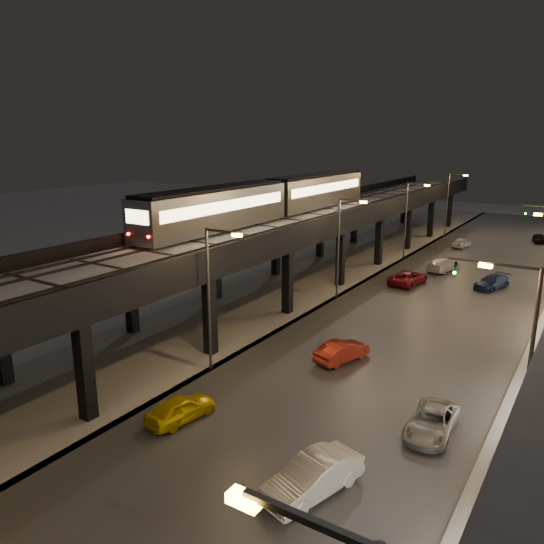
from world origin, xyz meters
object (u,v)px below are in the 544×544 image
Objects in this scene: car_onc_dark at (432,423)px; car_far_white at (462,243)px; car_taxi at (181,409)px; car_mid_dark at (443,265)px; car_near_white at (342,352)px; car_onc_silver at (313,477)px; car_onc_white at (492,283)px; car_onc_red at (539,239)px; car_mid_silver at (408,278)px; subway_train at (273,198)px.

car_far_white is at bearing 99.21° from car_onc_dark.
car_mid_dark is at bearing -85.23° from car_taxi.
car_near_white is 13.43m from car_onc_silver.
car_onc_dark is at bearing -66.34° from car_onc_white.
car_onc_silver is 1.31× the size of car_onc_red.
car_taxi is at bearing 94.69° from car_mid_dark.
car_taxi is at bearing -85.70° from car_onc_white.
car_onc_white is at bearing 105.88° from car_onc_silver.
car_mid_silver is 30.77m from car_onc_red.
car_taxi is 0.89× the size of car_onc_white.
car_onc_red is at bearing -90.10° from car_taxi.
car_mid_silver reaches higher than car_onc_red.
car_onc_white is at bearing 24.98° from subway_train.
car_onc_dark is at bearing 118.46° from car_mid_silver.
car_mid_silver is at bearing -83.70° from car_taxi.
car_taxi is 38.54m from car_mid_dark.
car_near_white is at bearing -44.75° from subway_train.
car_far_white is (-1.25, 13.80, -0.10)m from car_mid_dark.
car_mid_silver is 1.14× the size of car_onc_dark.
car_mid_dark is (1.37, 7.24, 0.01)m from car_mid_silver.
car_near_white reaches higher than car_taxi.
car_onc_dark is 1.02× the size of car_onc_white.
car_taxi is 12.56m from car_onc_dark.
car_mid_dark is at bearing -121.40° from car_onc_red.
car_near_white reaches higher than car_onc_dark.
subway_train reaches higher than car_onc_dark.
car_onc_silver reaches higher than car_near_white.
car_near_white is at bearing -99.72° from car_taxi.
subway_train is 9.84× the size of car_far_white.
car_mid_dark reaches higher than car_onc_dark.
car_taxi reaches higher than car_onc_white.
subway_train is 8.01× the size of car_onc_dark.
car_onc_dark is (8.37, -32.78, -0.10)m from car_mid_dark.
car_taxi is at bearing -67.64° from subway_train.
subway_train reaches higher than car_near_white.
car_onc_white is (7.21, 2.90, -0.07)m from car_mid_silver.
car_onc_dark is (2.79, 7.08, -0.15)m from car_onc_silver.
car_onc_red is (6.90, 22.40, -0.10)m from car_mid_dark.
car_mid_dark is 40.25m from car_onc_silver.
car_onc_silver reaches higher than car_onc_red.
car_onc_red is at bearing 89.08° from car_onc_dark.
car_taxi is at bearing 94.90° from car_mid_silver.
car_taxi is 52.26m from car_far_white.
car_onc_silver is at bearing 106.82° from car_far_white.
car_mid_dark reaches higher than car_onc_white.
car_onc_dark is at bearing -102.76° from car_onc_red.
car_near_white reaches higher than car_onc_red.
car_far_white is at bearing -82.75° from car_taxi.
car_far_white is (0.12, 21.04, -0.09)m from car_mid_silver.
car_mid_silver is 1.08× the size of car_onc_silver.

